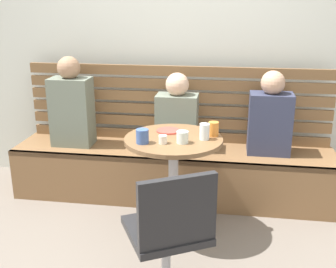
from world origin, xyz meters
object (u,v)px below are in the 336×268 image
object	(u,v)px
cup_water_clear	(204,132)
cup_tumbler_orange	(214,129)
cup_espresso_small	(163,139)
plate_small	(168,131)
person_adult	(72,106)
cup_mug_blue	(142,136)
cafe_table	(173,167)
person_child_middle	(270,117)
white_chair	(170,237)
cup_glass_short	(182,137)
booth_bench	(172,173)
person_child_left	(177,116)

from	to	relation	value
cup_water_clear	cup_tumbler_orange	bearing A→B (deg)	56.12
cup_espresso_small	plate_small	world-z (taller)	cup_espresso_small
cup_water_clear	person_adult	bearing A→B (deg)	153.44
cup_espresso_small	cup_mug_blue	bearing A→B (deg)	-174.35
cafe_table	cup_espresso_small	bearing A→B (deg)	-112.64
person_child_middle	plate_small	xyz separation A→B (m)	(-0.76, -0.49, 0.00)
white_chair	cup_water_clear	size ratio (longest dim) A/B	7.73
cup_tumbler_orange	cup_mug_blue	xyz separation A→B (m)	(-0.46, -0.22, -0.00)
cup_espresso_small	cup_glass_short	world-z (taller)	cup_glass_short
cup_espresso_small	cup_glass_short	bearing A→B (deg)	13.72
person_child_middle	cup_tumbler_orange	size ratio (longest dim) A/B	6.79
person_adult	cup_espresso_small	size ratio (longest dim) A/B	13.63
person_adult	booth_bench	bearing A→B (deg)	0.08
cup_mug_blue	person_child_left	bearing A→B (deg)	79.84
cup_tumbler_orange	white_chair	bearing A→B (deg)	-101.01
cup_water_clear	booth_bench	bearing A→B (deg)	117.28
person_adult	person_child_left	bearing A→B (deg)	1.23
booth_bench	white_chair	xyz separation A→B (m)	(0.19, -1.39, 0.24)
cup_espresso_small	plate_small	xyz separation A→B (m)	(-0.00, 0.26, -0.02)
person_child_left	cup_tumbler_orange	bearing A→B (deg)	-58.06
cafe_table	booth_bench	bearing A→B (deg)	98.80
cup_glass_short	cup_mug_blue	xyz separation A→B (m)	(-0.26, -0.04, 0.01)
person_child_left	cup_glass_short	bearing A→B (deg)	-79.62
cup_espresso_small	person_child_left	bearing A→B (deg)	90.13
person_adult	cup_water_clear	world-z (taller)	person_adult
white_chair	cafe_table	bearing A→B (deg)	96.77
cafe_table	cup_tumbler_orange	distance (m)	0.39
cafe_table	cup_espresso_small	xyz separation A→B (m)	(-0.05, -0.13, 0.25)
cup_glass_short	white_chair	bearing A→B (deg)	-88.19
cafe_table	cup_glass_short	bearing A→B (deg)	-52.74
booth_bench	cup_water_clear	size ratio (longest dim) A/B	24.55
cafe_table	cup_tumbler_orange	size ratio (longest dim) A/B	7.40
cup_water_clear	cup_glass_short	distance (m)	0.17
white_chair	person_child_left	xyz separation A→B (m)	(-0.15, 1.41, 0.26)
cup_water_clear	cup_tumbler_orange	distance (m)	0.10
cup_water_clear	white_chair	bearing A→B (deg)	-98.20
cafe_table	cup_espresso_small	distance (m)	0.28
booth_bench	cup_glass_short	bearing A→B (deg)	-76.48
person_child_left	cup_espresso_small	xyz separation A→B (m)	(0.00, -0.73, 0.04)
cup_mug_blue	plate_small	bearing A→B (deg)	64.67
cafe_table	plate_small	distance (m)	0.27
person_child_middle	cup_water_clear	distance (m)	0.79
booth_bench	plate_small	bearing A→B (deg)	-85.78
white_chair	cup_espresso_small	xyz separation A→B (m)	(-0.15, 0.68, 0.30)
person_adult	cup_glass_short	size ratio (longest dim) A/B	9.54
cup_mug_blue	plate_small	distance (m)	0.31
cafe_table	cup_water_clear	bearing A→B (deg)	-0.49
plate_small	white_chair	bearing A→B (deg)	-80.77
person_child_middle	cup_tumbler_orange	distance (m)	0.69
cup_tumbler_orange	cup_water_clear	bearing A→B (deg)	-123.88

